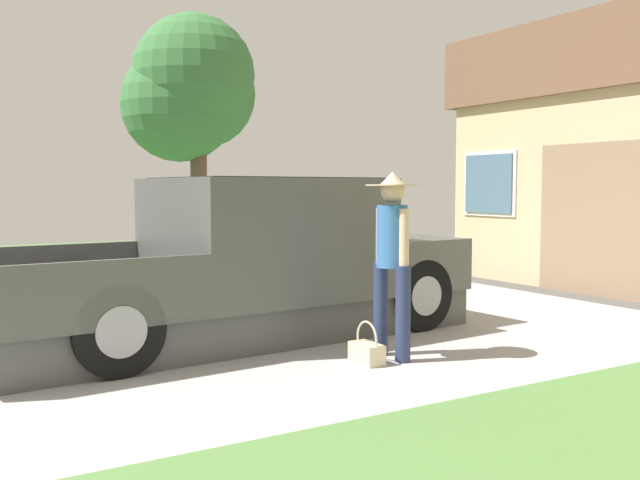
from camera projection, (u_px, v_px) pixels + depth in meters
name	position (u px, v px, depth m)	size (l,w,h in m)	color
pickup_truck	(259.00, 263.00, 7.66)	(2.32, 5.50, 1.70)	#4E4F4B
person_with_hat	(392.00, 250.00, 6.54)	(0.50, 0.50, 1.74)	navy
handbag	(367.00, 351.00, 6.42)	(0.35, 0.18, 0.39)	beige
front_yard_tree	(191.00, 91.00, 11.28)	(2.08, 2.21, 4.33)	brown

